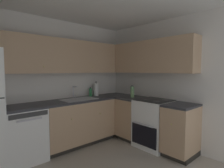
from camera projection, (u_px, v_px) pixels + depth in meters
wall_back at (50, 83)px, 3.51m from camera, size 3.55×0.05×2.45m
wall_right at (182, 83)px, 3.36m from camera, size 0.05×3.63×2.45m
dishwasher at (24, 135)px, 2.93m from camera, size 0.60×0.63×0.86m
lower_cabinets_back at (78, 122)px, 3.61m from camera, size 1.42×0.62×0.86m
countertop_back at (78, 100)px, 3.58m from camera, size 2.63×0.60×0.03m
lower_cabinets_right at (153, 124)px, 3.49m from camera, size 0.62×1.56×0.86m
countertop_right at (154, 101)px, 3.46m from camera, size 0.60×1.56×0.03m
oven_range at (154, 123)px, 3.49m from camera, size 0.68×0.62×1.05m
upper_cabinets_back at (66, 57)px, 3.51m from camera, size 2.31×0.34×0.63m
upper_cabinets_right at (145, 57)px, 3.72m from camera, size 0.32×2.11×0.63m
sink at (79, 101)px, 3.56m from camera, size 0.68×0.40×0.10m
faucet at (74, 91)px, 3.71m from camera, size 0.07×0.16×0.25m
soap_bottle at (91, 92)px, 3.99m from camera, size 0.06×0.06×0.20m
paper_towel_roll at (96, 90)px, 4.06m from camera, size 0.11×0.11×0.34m
oil_bottle at (132, 92)px, 3.85m from camera, size 0.08×0.08×0.25m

